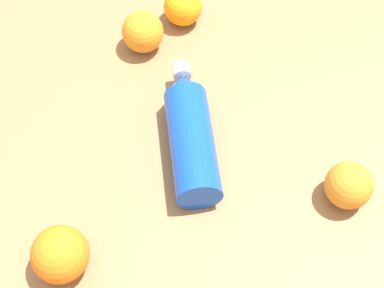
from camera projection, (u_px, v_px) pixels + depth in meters
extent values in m
plane|color=olive|center=(175.00, 184.00, 0.88)|extent=(2.40, 2.40, 0.00)
cylinder|color=blue|center=(192.00, 144.00, 0.88)|extent=(0.19, 0.07, 0.07)
cone|color=blue|center=(184.00, 86.00, 0.93)|extent=(0.04, 0.07, 0.07)
cylinder|color=white|center=(182.00, 71.00, 0.95)|extent=(0.02, 0.03, 0.03)
sphere|color=orange|center=(60.00, 254.00, 0.78)|extent=(0.08, 0.08, 0.08)
sphere|color=orange|center=(183.00, 7.00, 1.03)|extent=(0.07, 0.07, 0.07)
sphere|color=orange|center=(143.00, 32.00, 0.99)|extent=(0.07, 0.07, 0.07)
sphere|color=orange|center=(349.00, 186.00, 0.84)|extent=(0.07, 0.07, 0.07)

